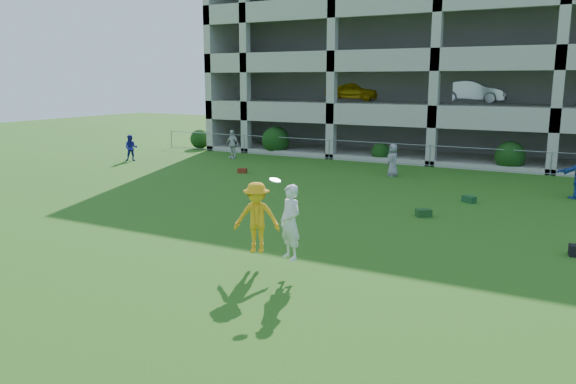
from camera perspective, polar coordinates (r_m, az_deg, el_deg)
The scene contains 12 objects.
ground at distance 14.40m, azimuth -5.56°, elevation -7.57°, with size 100.00×100.00×0.00m, color #235114.
bystander_a at distance 33.94m, azimuth -15.66°, elevation 4.33°, with size 0.74×0.57×1.51m, color navy.
bystander_b at distance 33.92m, azimuth -5.68°, elevation 4.86°, with size 1.00×0.42×1.71m, color silver.
bystander_c at distance 27.90m, azimuth 10.61°, elevation 3.20°, with size 0.78×0.51×1.59m, color gray.
bag_green_c at distance 19.96m, azimuth 13.61°, elevation -2.08°, with size 0.50×0.35×0.26m, color #163D18.
crate_d at distance 16.99m, azimuth 27.23°, elevation -5.32°, with size 0.35×0.35×0.30m, color black.
bag_red_f at distance 28.57m, azimuth -4.67°, elevation 2.18°, with size 0.45×0.28×0.24m, color #521D0E.
bag_green_g at distance 22.72m, azimuth 17.91°, elevation -0.71°, with size 0.50×0.30×0.25m, color #14371E.
frisbee_contest at distance 13.89m, azimuth -2.29°, elevation -2.73°, with size 2.13×1.08×1.99m.
parking_garage at distance 39.72m, azimuth 17.84°, elevation 12.78°, with size 30.00×14.00×12.00m.
fence at distance 31.46m, azimuth 14.22°, elevation 3.62°, with size 36.06×0.06×1.20m.
shrub_row at distance 31.25m, azimuth 22.82°, elevation 4.69°, with size 34.38×2.52×3.50m.
Camera 1 is at (7.70, -11.24, 4.65)m, focal length 35.00 mm.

